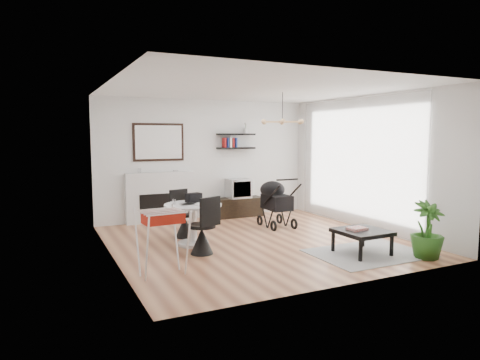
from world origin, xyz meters
name	(u,v)px	position (x,y,z in m)	size (l,w,h in m)	color
floor	(256,241)	(0.00, 0.00, 0.00)	(5.00, 5.00, 0.00)	#935538
ceiling	(257,89)	(0.00, 0.00, 2.70)	(5.00, 5.00, 0.00)	white
wall_back	(206,159)	(0.00, 2.50, 1.35)	(5.00, 5.00, 0.00)	white
wall_left	(111,172)	(-2.50, 0.00, 1.35)	(5.00, 5.00, 0.00)	white
wall_right	(366,163)	(2.50, 0.00, 1.35)	(5.00, 5.00, 0.00)	white
sheer_curtain	(356,162)	(2.40, 0.20, 1.35)	(0.04, 3.60, 2.60)	white
fireplace	(160,191)	(-1.10, 2.42, 0.69)	(1.50, 0.17, 2.16)	white
shelf_lower	(236,148)	(0.70, 2.37, 1.60)	(0.90, 0.25, 0.04)	black
shelf_upper	(236,134)	(0.70, 2.37, 1.92)	(0.90, 0.25, 0.04)	black
pendant_lamp	(282,122)	(0.70, 0.30, 2.15)	(0.90, 0.90, 0.10)	#E4B377
tv_console	(238,207)	(0.70, 2.28, 0.22)	(1.18, 0.41, 0.44)	black
crt_tv	(238,188)	(0.72, 2.28, 0.67)	(0.51, 0.45, 0.45)	#AEAEB0
dining_table	(193,218)	(-1.11, 0.23, 0.48)	(0.99, 0.99, 0.72)	white
laptop	(189,204)	(-1.20, 0.16, 0.73)	(0.29, 0.19, 0.02)	black
black_bag	(194,198)	(-1.03, 0.43, 0.80)	(0.27, 0.16, 0.16)	black
newspaper	(204,204)	(-0.95, 0.13, 0.73)	(0.30, 0.25, 0.01)	white
drinking_glass	(174,202)	(-1.41, 0.36, 0.77)	(0.05, 0.05, 0.09)	white
chair_far	(184,222)	(-1.08, 0.86, 0.28)	(0.45, 0.46, 0.89)	black
chair_near	(203,236)	(-1.16, -0.37, 0.30)	(0.49, 0.51, 0.94)	black
drying_rack	(162,241)	(-2.02, -1.12, 0.47)	(0.64, 0.61, 0.90)	white
stroller	(275,205)	(0.95, 0.96, 0.45)	(0.55, 0.89, 1.06)	black
rug	(368,253)	(1.25, -1.49, 0.01)	(1.79, 1.29, 0.01)	gray
coffee_table	(362,233)	(1.14, -1.47, 0.35)	(0.76, 0.76, 0.38)	black
magazines	(357,229)	(1.06, -1.43, 0.42)	(0.28, 0.22, 0.04)	#BD392F
potted_plant	(427,230)	(1.89, -2.08, 0.45)	(0.50, 0.50, 0.89)	#275919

